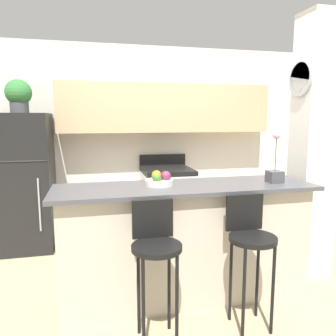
# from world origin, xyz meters

# --- Properties ---
(ground_plane) EXTENTS (14.00, 14.00, 0.00)m
(ground_plane) POSITION_xyz_m (0.00, 0.00, 0.00)
(ground_plane) COLOR tan
(wall_back) EXTENTS (5.60, 0.38, 2.55)m
(wall_back) POSITION_xyz_m (0.09, 1.87, 1.45)
(wall_back) COLOR white
(wall_back) RESTS_ON ground_plane
(pillar_right) EXTENTS (0.38, 0.33, 2.55)m
(pillar_right) POSITION_xyz_m (1.35, 0.17, 1.28)
(pillar_right) COLOR white
(pillar_right) RESTS_ON ground_plane
(counter_bar) EXTENTS (2.22, 0.63, 1.01)m
(counter_bar) POSITION_xyz_m (0.00, 0.00, 0.51)
(counter_bar) COLOR beige
(counter_bar) RESTS_ON ground_plane
(refrigerator) EXTENTS (0.65, 0.71, 1.63)m
(refrigerator) POSITION_xyz_m (-1.57, 1.55, 0.82)
(refrigerator) COLOR black
(refrigerator) RESTS_ON ground_plane
(stove_range) EXTENTS (0.66, 0.65, 1.07)m
(stove_range) POSITION_xyz_m (0.20, 1.59, 0.46)
(stove_range) COLOR white
(stove_range) RESTS_ON ground_plane
(bar_stool_left) EXTENTS (0.35, 0.35, 1.00)m
(bar_stool_left) POSITION_xyz_m (-0.36, -0.49, 0.67)
(bar_stool_left) COLOR black
(bar_stool_left) RESTS_ON ground_plane
(bar_stool_right) EXTENTS (0.35, 0.35, 1.00)m
(bar_stool_right) POSITION_xyz_m (0.36, -0.49, 0.67)
(bar_stool_right) COLOR black
(bar_stool_right) RESTS_ON ground_plane
(potted_plant_on_fridge) EXTENTS (0.30, 0.30, 0.39)m
(potted_plant_on_fridge) POSITION_xyz_m (-1.57, 1.55, 1.84)
(potted_plant_on_fridge) COLOR #4C4C51
(potted_plant_on_fridge) RESTS_ON refrigerator
(orchid_vase) EXTENTS (0.12, 0.12, 0.45)m
(orchid_vase) POSITION_xyz_m (0.80, -0.06, 1.13)
(orchid_vase) COLOR #4C4C51
(orchid_vase) RESTS_ON counter_bar
(fruit_bowl) EXTENTS (0.24, 0.24, 0.12)m
(fruit_bowl) POSITION_xyz_m (-0.22, 0.05, 1.05)
(fruit_bowl) COLOR silver
(fruit_bowl) RESTS_ON counter_bar
(trash_bin) EXTENTS (0.28, 0.28, 0.38)m
(trash_bin) POSITION_xyz_m (-1.03, 1.30, 0.19)
(trash_bin) COLOR #59595B
(trash_bin) RESTS_ON ground_plane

